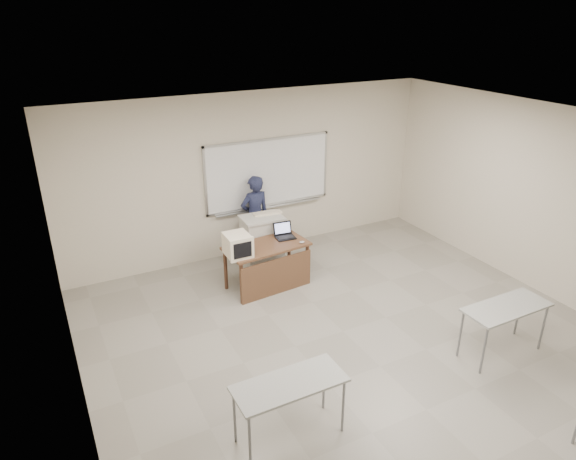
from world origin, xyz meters
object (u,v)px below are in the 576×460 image
keyboard (268,213)px  instructor_desk (270,260)px  mouse (302,242)px  whiteboard (268,174)px  crt_monitor (238,245)px  podium (262,243)px  laptop (284,234)px  presenter (255,216)px

keyboard → instructor_desk: bearing=-106.8°
keyboard → mouse: bearing=-70.1°
whiteboard → instructor_desk: 1.89m
instructor_desk → mouse: size_ratio=15.20×
crt_monitor → mouse: (1.10, -0.08, -0.16)m
podium → mouse: size_ratio=11.08×
laptop → mouse: laptop is taller
keyboard → podium: bearing=-144.8°
podium → presenter: presenter is taller
crt_monitor → whiteboard: bearing=50.8°
podium → mouse: bearing=-63.8°
crt_monitor → presenter: 1.59m
whiteboard → laptop: (-0.30, -1.21, -0.67)m
instructor_desk → whiteboard: bearing=59.5°
laptop → keyboard: (-0.05, 0.53, 0.20)m
mouse → keyboard: 0.93m
mouse → presenter: size_ratio=0.06×
mouse → whiteboard: bearing=90.8°
podium → keyboard: keyboard is taller
podium → presenter: bearing=80.2°
crt_monitor → instructor_desk: bearing=2.2°
crt_monitor → laptop: size_ratio=1.36×
instructor_desk → laptop: (0.40, 0.27, 0.27)m
podium → keyboard: (0.15, 0.08, 0.51)m
crt_monitor → mouse: size_ratio=4.83×
laptop → presenter: bearing=99.8°
laptop → presenter: 1.04m
laptop → mouse: 0.39m
crt_monitor → presenter: bearing=57.0°
presenter → instructor_desk: bearing=72.0°
crt_monitor → keyboard: bearing=42.6°
podium → mouse: 0.91m
podium → keyboard: size_ratio=2.00×
keyboard → presenter: bearing=99.5°
instructor_desk → podium: bearing=69.2°
crt_monitor → keyboard: crt_monitor is taller
laptop → instructor_desk: bearing=-140.6°
instructor_desk → crt_monitor: 0.67m
laptop → mouse: (0.15, -0.35, -0.04)m
laptop → mouse: size_ratio=3.56×
podium → presenter: size_ratio=0.64×
presenter → mouse: bearing=95.3°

